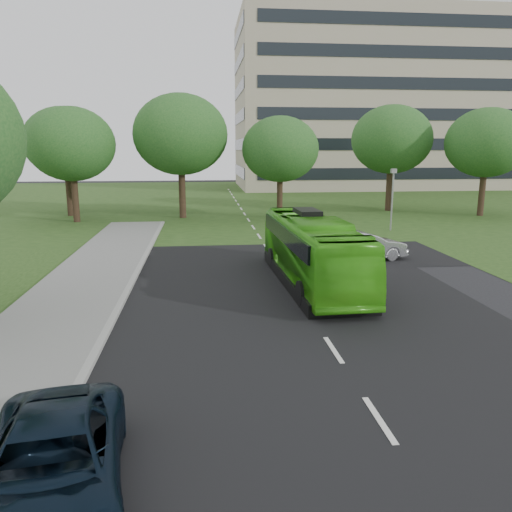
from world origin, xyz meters
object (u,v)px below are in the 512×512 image
Objects in this scene: tree_park_a at (71,144)px; camera_pole at (393,191)px; tree_park_c at (280,149)px; bus at (312,250)px; tree_park_f at (65,142)px; sedan at (363,246)px; office_building at (368,105)px; tree_park_d at (392,140)px; tree_park_b at (180,135)px; suv at (52,466)px; tree_park_e at (487,143)px.

tree_park_a is 2.05× the size of camera_pole.
tree_park_c is 0.80× the size of bus.
tree_park_f is 29.61m from sedan.
office_building is 4.19× the size of tree_park_f.
tree_park_b is at bearing -171.45° from tree_park_d.
tree_park_d is at bearing -104.19° from office_building.
suv is at bearing 135.39° from sedan.
tree_park_e is (26.70, -1.49, -0.66)m from tree_park_b.
tree_park_c is at bearing 66.91° from suv.
tree_park_e is at bearing -1.16° from tree_park_c.
office_building is 55.96m from sedan.
tree_park_a reaches higher than sedan.
tree_park_c is 0.87× the size of tree_park_d.
office_building is 76.44m from suv.
tree_park_d reaches higher than sedan.
sedan is at bearing -134.46° from tree_park_e.
tree_park_a is at bearing -169.20° from tree_park_b.
tree_park_a is 25.75m from sedan.
tree_park_d reaches higher than suv.
tree_park_d is (-7.81, -30.88, -5.72)m from office_building.
bus is 5.82m from sedan.
bus is at bearing -94.87° from tree_park_c.
office_building is at bearing 59.68° from suv.
tree_park_e is at bearing -56.96° from sedan.
tree_park_b is 24.07m from bus.
tree_park_a reaches higher than suv.
tree_park_d is 29.88m from tree_park_f.
sedan is (19.02, -16.46, -5.51)m from tree_park_a.
tree_park_c is 12.08m from tree_park_d.
tree_park_b is 8.57m from tree_park_c.
bus is (-20.11, -20.97, -4.93)m from tree_park_e.
tree_park_a is at bearing -179.74° from tree_park_e.
sedan is (-9.35, -21.08, -6.00)m from tree_park_d.
tree_park_d is (19.74, 2.97, -0.32)m from tree_park_b.
office_building reaches higher than suv.
sedan is (20.52, -20.56, -5.73)m from tree_park_f.
tree_park_b is 1.21× the size of tree_park_c.
tree_park_a reaches higher than bus.
tree_park_d is 23.83m from sedan.
tree_park_e is (35.33, 0.16, 0.15)m from tree_park_a.
tree_park_f reaches higher than sedan.
tree_park_c is 1.68× the size of suv.
sedan is at bearing 46.69° from bus.
sedan is at bearing -95.00° from camera_pole.
tree_park_a is 17.06m from tree_park_c.
tree_park_e is at bearing -3.20° from tree_park_b.
office_building reaches higher than tree_park_d.
tree_park_d is 2.11× the size of sedan.
office_building is 3.71× the size of bus.
tree_park_c is 0.91× the size of tree_park_f.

